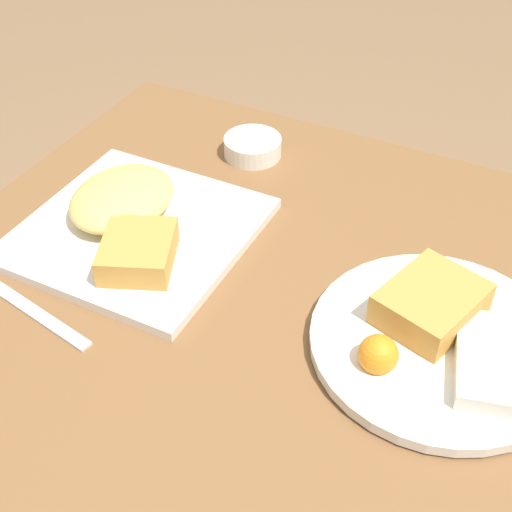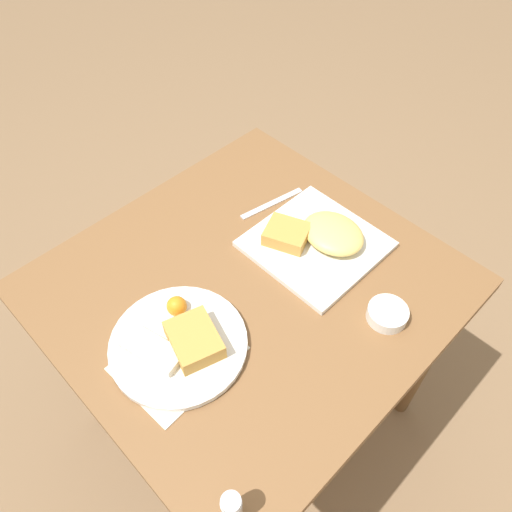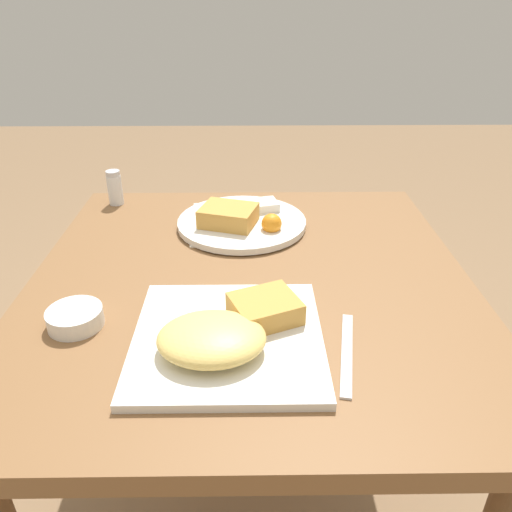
{
  "view_description": "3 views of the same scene",
  "coord_description": "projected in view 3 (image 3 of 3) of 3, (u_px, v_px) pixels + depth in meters",
  "views": [
    {
      "loc": [
        0.55,
        0.28,
        1.32
      ],
      "look_at": [
        -0.03,
        -0.01,
        0.75
      ],
      "focal_mm": 50.0,
      "sensor_mm": 36.0,
      "label": 1
    },
    {
      "loc": [
        -0.51,
        0.47,
        1.64
      ],
      "look_at": [
        0.01,
        -0.04,
        0.77
      ],
      "focal_mm": 35.0,
      "sensor_mm": 36.0,
      "label": 2
    },
    {
      "loc": [
        0.0,
        -0.8,
        1.2
      ],
      "look_at": [
        0.01,
        0.02,
        0.75
      ],
      "focal_mm": 35.0,
      "sensor_mm": 36.0,
      "label": 3
    }
  ],
  "objects": [
    {
      "name": "menu_card",
      "position": [
        232.0,
        222.0,
        1.15
      ],
      "size": [
        0.2,
        0.25,
        0.0
      ],
      "rotation": [
        0.0,
        0.0,
        0.06
      ],
      "color": "beige",
      "rests_on": "dining_table"
    },
    {
      "name": "plate_oval_far",
      "position": [
        240.0,
        220.0,
        1.12
      ],
      "size": [
        0.29,
        0.29,
        0.05
      ],
      "color": "white",
      "rests_on": "menu_card"
    },
    {
      "name": "salt_shaker",
      "position": [
        114.0,
        190.0,
        1.23
      ],
      "size": [
        0.04,
        0.04,
        0.09
      ],
      "color": "white",
      "rests_on": "dining_table"
    },
    {
      "name": "sauce_ramekin",
      "position": [
        74.0,
        317.0,
        0.8
      ],
      "size": [
        0.09,
        0.09,
        0.03
      ],
      "color": "white",
      "rests_on": "dining_table"
    },
    {
      "name": "dining_table",
      "position": [
        250.0,
        317.0,
        0.98
      ],
      "size": [
        0.82,
        0.86,
        0.72
      ],
      "color": "brown",
      "rests_on": "ground_plane"
    },
    {
      "name": "butter_knife",
      "position": [
        346.0,
        353.0,
        0.74
      ],
      "size": [
        0.05,
        0.19,
        0.0
      ],
      "rotation": [
        0.0,
        0.0,
        1.39
      ],
      "color": "silver",
      "rests_on": "dining_table"
    },
    {
      "name": "plate_square_near",
      "position": [
        226.0,
        334.0,
        0.75
      ],
      "size": [
        0.29,
        0.29,
        0.06
      ],
      "color": "white",
      "rests_on": "dining_table"
    }
  ]
}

